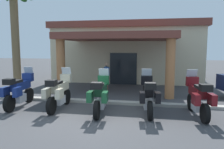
# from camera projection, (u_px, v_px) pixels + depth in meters

# --- Properties ---
(ground_plane) EXTENTS (80.00, 80.00, 0.00)m
(ground_plane) POSITION_uv_depth(u_px,v_px,m) (92.00, 118.00, 7.75)
(ground_plane) COLOR #424244
(motel_building) EXTENTS (10.93, 10.79, 4.26)m
(motel_building) POSITION_uv_depth(u_px,v_px,m) (129.00, 51.00, 17.69)
(motel_building) COLOR beige
(motel_building) RESTS_ON ground_plane
(motorcycle_blue) EXTENTS (0.73, 2.21, 1.61)m
(motorcycle_blue) POSITION_uv_depth(u_px,v_px,m) (19.00, 90.00, 9.15)
(motorcycle_blue) COLOR black
(motorcycle_blue) RESTS_ON ground_plane
(motorcycle_cream) EXTENTS (0.72, 2.21, 1.61)m
(motorcycle_cream) POSITION_uv_depth(u_px,v_px,m) (59.00, 92.00, 8.83)
(motorcycle_cream) COLOR black
(motorcycle_cream) RESTS_ON ground_plane
(motorcycle_green) EXTENTS (0.73, 2.21, 1.61)m
(motorcycle_green) POSITION_uv_depth(u_px,v_px,m) (100.00, 95.00, 8.27)
(motorcycle_green) COLOR black
(motorcycle_green) RESTS_ON ground_plane
(motorcycle_black) EXTENTS (0.78, 2.21, 1.61)m
(motorcycle_black) POSITION_uv_depth(u_px,v_px,m) (148.00, 95.00, 8.20)
(motorcycle_black) COLOR black
(motorcycle_black) RESTS_ON ground_plane
(motorcycle_maroon) EXTENTS (0.80, 2.21, 1.61)m
(motorcycle_maroon) POSITION_uv_depth(u_px,v_px,m) (198.00, 97.00, 7.89)
(motorcycle_maroon) COLOR black
(motorcycle_maroon) RESTS_ON ground_plane
(pedestrian) EXTENTS (0.32, 0.50, 1.61)m
(pedestrian) POSITION_uv_depth(u_px,v_px,m) (107.00, 75.00, 12.73)
(pedestrian) COLOR brown
(pedestrian) RESTS_ON ground_plane
(palm_tree_roadside) EXTENTS (2.17, 2.21, 5.94)m
(palm_tree_roadside) POSITION_uv_depth(u_px,v_px,m) (14.00, 10.00, 10.93)
(palm_tree_roadside) COLOR brown
(palm_tree_roadside) RESTS_ON ground_plane
(curb_strip) EXTENTS (10.74, 0.36, 0.12)m
(curb_strip) POSITION_uv_depth(u_px,v_px,m) (109.00, 102.00, 9.82)
(curb_strip) COLOR #ADA89E
(curb_strip) RESTS_ON ground_plane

